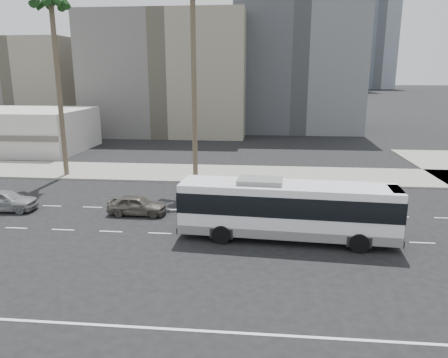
# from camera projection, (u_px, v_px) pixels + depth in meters

# --- Properties ---
(ground) EXTENTS (700.00, 700.00, 0.00)m
(ground) POSITION_uv_depth(u_px,v_px,m) (210.00, 235.00, 24.86)
(ground) COLOR black
(ground) RESTS_ON ground
(sidewalk_north) EXTENTS (120.00, 7.00, 0.15)m
(sidewalk_north) POSITION_uv_depth(u_px,v_px,m) (231.00, 174.00, 39.81)
(sidewalk_north) COLOR gray
(sidewalk_north) RESTS_ON ground
(midrise_beige_west) EXTENTS (24.00, 18.00, 18.00)m
(midrise_beige_west) POSITION_uv_depth(u_px,v_px,m) (171.00, 75.00, 67.27)
(midrise_beige_west) COLOR slate
(midrise_beige_west) RESTS_ON ground
(midrise_gray_center) EXTENTS (20.00, 20.00, 26.00)m
(midrise_gray_center) POSITION_uv_depth(u_px,v_px,m) (296.00, 51.00, 71.18)
(midrise_gray_center) COLOR #4C4F54
(midrise_gray_center) RESTS_ON ground
(midrise_beige_far) EXTENTS (18.00, 16.00, 15.00)m
(midrise_beige_far) POSITION_uv_depth(u_px,v_px,m) (33.00, 84.00, 74.92)
(midrise_beige_far) COLOR slate
(midrise_beige_far) RESTS_ON ground
(civic_tower) EXTENTS (42.00, 42.00, 129.00)m
(civic_tower) POSITION_uv_depth(u_px,v_px,m) (259.00, 23.00, 257.09)
(civic_tower) COLOR #BDB9A4
(civic_tower) RESTS_ON ground
(highrise_right) EXTENTS (26.00, 26.00, 70.00)m
(highrise_right) POSITION_uv_depth(u_px,v_px,m) (344.00, 26.00, 234.26)
(highrise_right) COLOR slate
(highrise_right) RESTS_ON ground
(highrise_far) EXTENTS (22.00, 22.00, 60.00)m
(highrise_far) POSITION_uv_depth(u_px,v_px,m) (376.00, 39.00, 262.08)
(highrise_far) COLOR slate
(highrise_far) RESTS_ON ground
(city_bus) EXTENTS (12.31, 3.56, 3.49)m
(city_bus) POSITION_uv_depth(u_px,v_px,m) (287.00, 208.00, 23.92)
(city_bus) COLOR white
(city_bus) RESTS_ON ground
(car_a) EXTENTS (1.63, 3.94, 1.33)m
(car_a) POSITION_uv_depth(u_px,v_px,m) (137.00, 205.00, 28.37)
(car_a) COLOR #5A544B
(car_a) RESTS_ON ground
(car_b) EXTENTS (2.08, 4.53, 1.51)m
(car_b) POSITION_uv_depth(u_px,v_px,m) (4.00, 200.00, 29.17)
(car_b) COLOR gray
(car_b) RESTS_ON ground
(palm_mid) EXTENTS (5.39, 5.39, 16.65)m
(palm_mid) POSITION_uv_depth(u_px,v_px,m) (51.00, 3.00, 35.71)
(palm_mid) COLOR brown
(palm_mid) RESTS_ON ground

